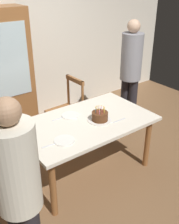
{
  "coord_description": "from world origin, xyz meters",
  "views": [
    {
      "loc": [
        -1.64,
        -2.26,
        2.28
      ],
      "look_at": [
        0.05,
        0.0,
        0.84
      ],
      "focal_mm": 43.27,
      "sensor_mm": 36.0,
      "label": 1
    }
  ],
  "objects_px": {
    "person_guest": "(131,70)",
    "person_celebrant": "(19,190)",
    "dining_table": "(86,127)",
    "plate_far_side": "(70,115)",
    "birthday_cake": "(100,117)",
    "chair_spindle_back": "(66,112)",
    "plate_near_celebrant": "(64,140)"
  },
  "relations": [
    {
      "from": "plate_far_side",
      "to": "birthday_cake",
      "type": "bearing_deg",
      "value": -56.8
    },
    {
      "from": "dining_table",
      "to": "person_celebrant",
      "type": "distance_m",
      "value": 1.46
    },
    {
      "from": "dining_table",
      "to": "plate_far_side",
      "type": "height_order",
      "value": "plate_far_side"
    },
    {
      "from": "chair_spindle_back",
      "to": "person_guest",
      "type": "xyz_separation_m",
      "value": [
        1.01,
        -0.27,
        0.52
      ]
    },
    {
      "from": "dining_table",
      "to": "chair_spindle_back",
      "type": "relative_size",
      "value": 1.67
    },
    {
      "from": "dining_table",
      "to": "plate_near_celebrant",
      "type": "bearing_deg",
      "value": -153.7
    },
    {
      "from": "birthday_cake",
      "to": "plate_far_side",
      "type": "distance_m",
      "value": 0.38
    },
    {
      "from": "plate_near_celebrant",
      "to": "chair_spindle_back",
      "type": "distance_m",
      "value": 1.24
    },
    {
      "from": "person_celebrant",
      "to": "birthday_cake",
      "type": "bearing_deg",
      "value": 28.85
    },
    {
      "from": "dining_table",
      "to": "chair_spindle_back",
      "type": "bearing_deg",
      "value": 74.64
    },
    {
      "from": "birthday_cake",
      "to": "dining_table",
      "type": "bearing_deg",
      "value": 141.92
    },
    {
      "from": "person_guest",
      "to": "person_celebrant",
      "type": "bearing_deg",
      "value": -150.74
    },
    {
      "from": "birthday_cake",
      "to": "plate_far_side",
      "type": "xyz_separation_m",
      "value": [
        -0.21,
        0.32,
        -0.05
      ]
    },
    {
      "from": "dining_table",
      "to": "person_celebrant",
      "type": "relative_size",
      "value": 0.97
    },
    {
      "from": "plate_near_celebrant",
      "to": "person_guest",
      "type": "relative_size",
      "value": 0.13
    },
    {
      "from": "dining_table",
      "to": "birthday_cake",
      "type": "distance_m",
      "value": 0.21
    },
    {
      "from": "birthday_cake",
      "to": "chair_spindle_back",
      "type": "xyz_separation_m",
      "value": [
        0.09,
        0.9,
        -0.33
      ]
    },
    {
      "from": "person_guest",
      "to": "dining_table",
      "type": "bearing_deg",
      "value": -156.64
    },
    {
      "from": "birthday_cake",
      "to": "person_celebrant",
      "type": "relative_size",
      "value": 0.17
    },
    {
      "from": "dining_table",
      "to": "birthday_cake",
      "type": "xyz_separation_m",
      "value": [
        0.13,
        -0.1,
        0.14
      ]
    },
    {
      "from": "dining_table",
      "to": "person_guest",
      "type": "height_order",
      "value": "person_guest"
    },
    {
      "from": "plate_far_side",
      "to": "person_celebrant",
      "type": "distance_m",
      "value": 1.52
    },
    {
      "from": "dining_table",
      "to": "person_guest",
      "type": "relative_size",
      "value": 0.92
    },
    {
      "from": "dining_table",
      "to": "birthday_cake",
      "type": "height_order",
      "value": "birthday_cake"
    },
    {
      "from": "birthday_cake",
      "to": "plate_far_side",
      "type": "relative_size",
      "value": 1.27
    },
    {
      "from": "plate_near_celebrant",
      "to": "person_guest",
      "type": "distance_m",
      "value": 1.85
    },
    {
      "from": "plate_far_side",
      "to": "chair_spindle_back",
      "type": "height_order",
      "value": "chair_spindle_back"
    },
    {
      "from": "plate_far_side",
      "to": "person_celebrant",
      "type": "relative_size",
      "value": 0.13
    },
    {
      "from": "plate_near_celebrant",
      "to": "person_guest",
      "type": "xyz_separation_m",
      "value": [
        1.67,
        0.75,
        0.24
      ]
    },
    {
      "from": "birthday_cake",
      "to": "person_celebrant",
      "type": "height_order",
      "value": "person_celebrant"
    },
    {
      "from": "person_guest",
      "to": "birthday_cake",
      "type": "bearing_deg",
      "value": -150.26
    },
    {
      "from": "dining_table",
      "to": "chair_spindle_back",
      "type": "xyz_separation_m",
      "value": [
        0.22,
        0.8,
        -0.19
      ]
    }
  ]
}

